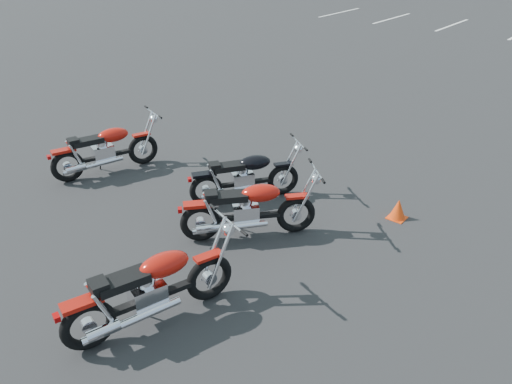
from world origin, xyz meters
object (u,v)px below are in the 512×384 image
Objects in this scene: motorcycle_second_black at (245,176)px; motorcycle_third_red at (151,289)px; motorcycle_front_red at (105,149)px; motorcycle_rear_red at (248,209)px.

motorcycle_third_red reaches higher than motorcycle_second_black.
motorcycle_rear_red is at bearing -0.03° from motorcycle_front_red.
motorcycle_rear_red is (0.76, -0.81, 0.03)m from motorcycle_second_black.
motorcycle_second_black is 3.06m from motorcycle_third_red.
motorcycle_third_red is (3.70, -2.05, 0.02)m from motorcycle_front_red.
motorcycle_third_red is (1.08, -2.86, 0.05)m from motorcycle_second_black.
motorcycle_third_red reaches higher than motorcycle_front_red.
motorcycle_front_red is 2.74m from motorcycle_second_black.
motorcycle_front_red is 4.23m from motorcycle_third_red.
motorcycle_third_red is at bearing -69.27° from motorcycle_second_black.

